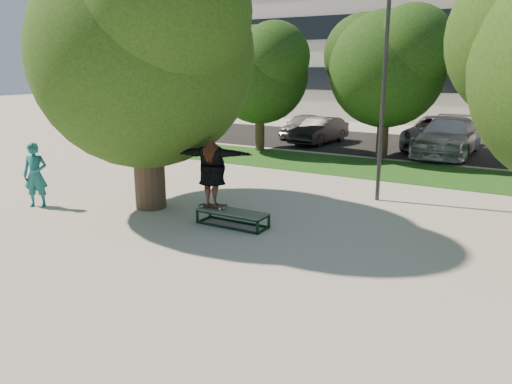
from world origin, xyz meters
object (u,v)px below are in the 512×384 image
Objects in this scene: bystander at (35,175)px; car_grey at (436,133)px; car_silver_b at (448,136)px; lamppost at (384,91)px; car_dark at (319,131)px; car_silver_a at (303,126)px; tree_left at (143,43)px; grind_box at (232,218)px.

car_grey is (7.47, 16.29, -0.14)m from bystander.
bystander reaches higher than car_silver_b.
lamppost is 11.50m from car_dark.
car_dark is (1.68, -1.55, 0.00)m from car_silver_a.
tree_left is at bearing -84.15° from car_silver_a.
car_silver_b is at bearing -15.99° from car_silver_a.
car_silver_a is at bearing 124.82° from lamppost.
lamppost is 3.39× the size of grind_box.
car_silver_a is 2.29m from car_dark.
car_silver_a reaches higher than grind_box.
tree_left is 1.84× the size of car_silver_a.
tree_left is at bearing -112.72° from car_silver_b.
tree_left is 14.73m from car_silver_b.
grind_box is at bearing -6.33° from tree_left.
car_dark is at bearing 51.34° from bystander.
car_silver_a is 0.97× the size of car_dark.
grind_box is at bearing -69.89° from car_dark.
car_silver_b reaches higher than grind_box.
car_dark is (-3.67, 13.73, 0.47)m from grind_box.
tree_left is 15.60m from car_silver_a.
grind_box is at bearing -98.73° from car_grey.
car_silver_b is (8.28, 14.79, -0.08)m from bystander.
lamppost is 1.52× the size of car_dark.
tree_left reaches higher than car_silver_b.
bystander is (-8.00, -5.54, -2.25)m from lamppost.
car_silver_a is at bearing 142.42° from car_dark.
car_grey is at bearing 83.14° from grind_box.
car_silver_b reaches higher than car_silver_a.
grind_box is 14.22m from car_dark.
car_silver_b reaches higher than car_dark.
tree_left is 13.93m from car_dark.
car_grey is 0.97× the size of car_silver_b.
car_silver_b is (0.81, -1.50, 0.06)m from car_grey.
lamppost is 1.11× the size of car_grey.
lamppost is at bearing 36.42° from tree_left.
grind_box is at bearing -18.09° from bystander.
car_silver_b is at bearing 29.67° from bystander.
tree_left is 6.70m from lamppost.
car_silver_a is (0.32, 16.59, -0.25)m from bystander.
car_grey reaches higher than car_silver_a.
car_silver_a is (-5.36, 15.28, 0.47)m from grind_box.
bystander reaches higher than car_grey.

